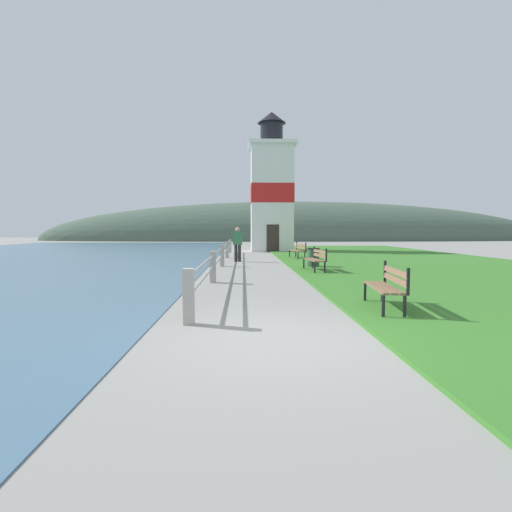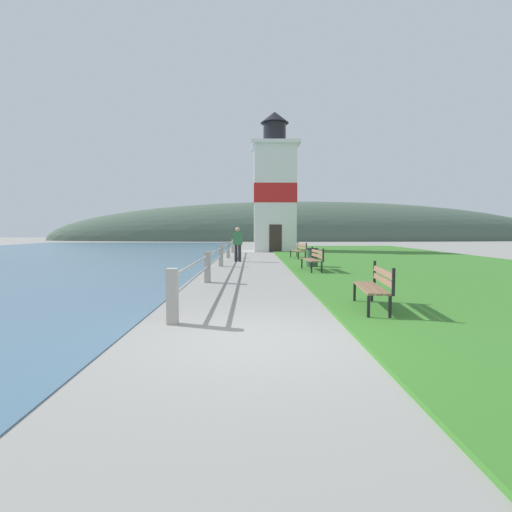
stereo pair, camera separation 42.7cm
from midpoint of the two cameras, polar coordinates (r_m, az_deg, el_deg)
ground_plane at (r=5.97m, az=1.87°, el=-11.87°), size 160.00×160.00×0.00m
grass_verge at (r=20.61m, az=21.47°, el=-0.90°), size 12.00×39.87×0.06m
seawall_railing at (r=17.61m, az=-4.33°, el=0.33°), size 0.18×21.77×0.96m
park_bench_near at (r=8.24m, az=18.11°, el=-3.89°), size 0.65×1.74×0.94m
park_bench_midway at (r=15.36m, az=9.02°, el=-0.29°), size 0.61×1.80×0.94m
park_bench_far at (r=22.04m, az=6.76°, el=0.94°), size 0.70×1.99×0.94m
lighthouse at (r=30.61m, az=3.05°, el=9.22°), size 3.55×3.55×10.43m
person_strolling at (r=20.29m, az=-2.02°, el=1.89°), size 0.47×0.33×1.75m
trash_bin at (r=17.09m, az=8.70°, el=-0.27°), size 0.54×0.54×0.84m
distant_hillside at (r=62.89m, az=6.93°, el=2.25°), size 80.00×16.00×12.00m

